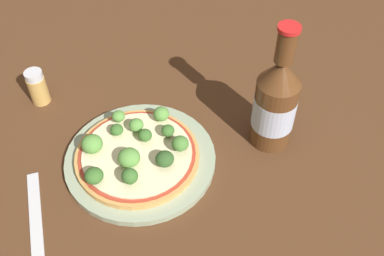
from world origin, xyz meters
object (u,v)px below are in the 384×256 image
Objects in this scene: pizza at (137,155)px; beer_bottle at (275,102)px; fork at (35,214)px; pepper_shaker at (37,87)px.

pizza is 0.24m from beer_bottle.
beer_bottle is (0.23, -0.04, 0.07)m from pizza.
beer_bottle is 1.44× the size of fork.
fork is at bearing 179.86° from beer_bottle.
pizza is at bearing -60.20° from pepper_shaker.
beer_bottle reaches higher than pizza.
pizza is at bearing -72.02° from fork.
pepper_shaker is at bearing -5.84° from fork.
fork is at bearing -168.35° from pizza.
beer_bottle is 3.32× the size of pepper_shaker.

